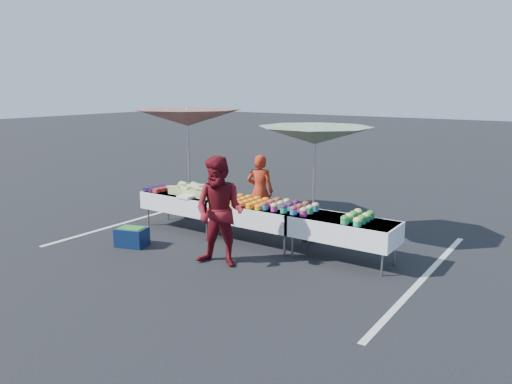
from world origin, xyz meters
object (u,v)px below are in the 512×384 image
Objects in this scene: customer at (220,212)px; umbrella_right at (315,136)px; storage_bin at (132,236)px; table_right at (343,228)px; umbrella_left at (188,118)px; table_center at (256,213)px; table_left at (185,201)px; vendor at (260,191)px.

umbrella_right is (0.62, 2.13, 1.11)m from customer.
umbrella_right reaches higher than storage_bin.
table_right is 4.59m from umbrella_left.
umbrella_right is (0.80, 0.80, 1.45)m from table_center.
table_left is 2.41m from customer.
vendor is at bearing 157.29° from table_right.
table_right is at bearing 5.22° from storage_bin.
table_left is 3.60m from table_right.
table_left and table_center have the same top height.
vendor is 2.35m from umbrella_left.
table_left is 0.65× the size of umbrella_right.
table_right is at bearing 27.15° from customer.
vendor is at bearing 6.06° from umbrella_left.
table_left is 1.00× the size of table_right.
table_center is 3.03m from umbrella_left.
umbrella_left is (-4.20, 0.80, 1.66)m from table_right.
umbrella_left is at bearing 180.00° from umbrella_right.
table_center is 1.39m from customer.
table_right is at bearing -10.79° from umbrella_left.
storage_bin is (-3.62, -1.48, -0.40)m from table_right.
umbrella_right reaches higher than table_right.
table_center is 1.84m from umbrella_right.
table_center is at bearing -18.45° from umbrella_left.
table_left is at bearing 72.11° from storage_bin.
table_left is at bearing 20.29° from vendor.
umbrella_left is at bearing -12.69° from vendor.
umbrella_right is at bearing 61.54° from customer.
storage_bin is (0.57, -2.28, -2.06)m from umbrella_left.
umbrella_left is at bearing 128.09° from customer.
table_right is 2.58m from vendor.
table_center is 2.38m from storage_bin.
customer is 0.67× the size of umbrella_left.
table_center is 0.67× the size of umbrella_left.
table_right is 1.19× the size of vendor.
umbrella_right is at bearing 23.99° from storage_bin.
umbrella_left is at bearing 126.77° from table_left.
storage_bin is at bearing -157.81° from table_right.
customer is (0.18, -1.33, 0.34)m from table_center.
umbrella_left is at bearing 161.55° from table_center.
vendor is at bearing 95.71° from customer.
table_left and table_right have the same top height.
umbrella_right is at bearing -0.00° from umbrella_left.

